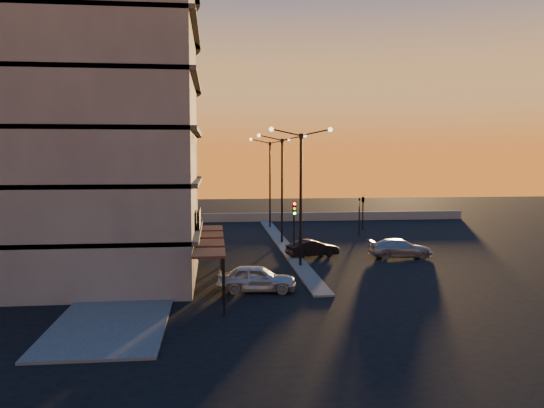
{
  "coord_description": "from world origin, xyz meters",
  "views": [
    {
      "loc": [
        -5.79,
        -35.36,
        7.49
      ],
      "look_at": [
        -1.44,
        4.73,
        3.92
      ],
      "focal_mm": 35.0,
      "sensor_mm": 36.0,
      "label": 1
    }
  ],
  "objects_px": {
    "car_sedan": "(312,248)",
    "car_wagon": "(400,248)",
    "traffic_light_main": "(294,220)",
    "car_hatchback": "(257,278)",
    "streetlamp_mid": "(282,179)"
  },
  "relations": [
    {
      "from": "car_hatchback",
      "to": "car_wagon",
      "type": "relative_size",
      "value": 0.93
    },
    {
      "from": "car_hatchback",
      "to": "car_sedan",
      "type": "bearing_deg",
      "value": -19.89
    },
    {
      "from": "streetlamp_mid",
      "to": "car_hatchback",
      "type": "xyz_separation_m",
      "value": [
        -3.5,
        -16.33,
        -4.84
      ]
    },
    {
      "from": "streetlamp_mid",
      "to": "car_wagon",
      "type": "relative_size",
      "value": 2.01
    },
    {
      "from": "traffic_light_main",
      "to": "car_hatchback",
      "type": "bearing_deg",
      "value": -110.83
    },
    {
      "from": "streetlamp_mid",
      "to": "traffic_light_main",
      "type": "height_order",
      "value": "streetlamp_mid"
    },
    {
      "from": "streetlamp_mid",
      "to": "traffic_light_main",
      "type": "distance_m",
      "value": 7.62
    },
    {
      "from": "traffic_light_main",
      "to": "car_sedan",
      "type": "relative_size",
      "value": 1.09
    },
    {
      "from": "car_hatchback",
      "to": "car_wagon",
      "type": "height_order",
      "value": "car_hatchback"
    },
    {
      "from": "streetlamp_mid",
      "to": "car_sedan",
      "type": "height_order",
      "value": "streetlamp_mid"
    },
    {
      "from": "car_sedan",
      "to": "car_wagon",
      "type": "xyz_separation_m",
      "value": [
        6.5,
        -1.01,
        0.04
      ]
    },
    {
      "from": "streetlamp_mid",
      "to": "traffic_light_main",
      "type": "xyz_separation_m",
      "value": [
        0.0,
        -7.13,
        -2.7
      ]
    },
    {
      "from": "car_wagon",
      "to": "car_hatchback",
      "type": "bearing_deg",
      "value": 130.61
    },
    {
      "from": "traffic_light_main",
      "to": "car_hatchback",
      "type": "relative_size",
      "value": 0.97
    },
    {
      "from": "streetlamp_mid",
      "to": "car_sedan",
      "type": "bearing_deg",
      "value": -76.87
    }
  ]
}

